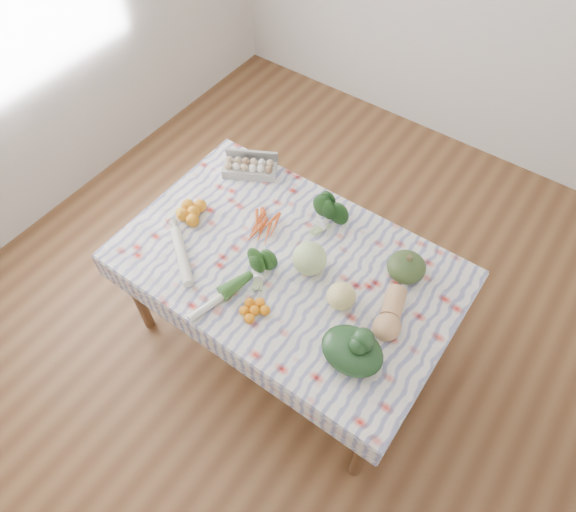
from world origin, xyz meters
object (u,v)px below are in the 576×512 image
Objects in this scene: dining_table at (288,272)px; butternut_squash at (391,313)px; cabbage at (310,258)px; egg_carton at (249,169)px; kabocha_squash at (406,267)px; grapefruit at (341,296)px.

butternut_squash reaches higher than dining_table.
butternut_squash is at bearing -3.03° from cabbage.
kabocha_squash reaches higher than egg_carton.
egg_carton is at bearing 146.44° from butternut_squash.
grapefruit is at bearing -117.00° from kabocha_squash.
egg_carton is 0.97m from grapefruit.
dining_table is at bearing 165.93° from butternut_squash.
grapefruit is (-0.16, -0.32, 0.01)m from kabocha_squash.
egg_carton is (-0.53, 0.38, 0.12)m from dining_table.
egg_carton is at bearing 174.37° from kabocha_squash.
dining_table is 0.59m from kabocha_squash.
egg_carton is 0.72m from cabbage.
butternut_squash is (0.56, 0.01, 0.15)m from dining_table.
cabbage is (0.64, -0.34, 0.04)m from egg_carton.
egg_carton reaches higher than dining_table.
butternut_squash is at bearing 0.94° from dining_table.
egg_carton is at bearing 151.68° from cabbage.
kabocha_squash is (1.03, -0.10, 0.02)m from egg_carton.
cabbage reaches higher than egg_carton.
kabocha_squash is (0.50, 0.27, 0.14)m from dining_table.
kabocha_squash is at bearing -34.51° from egg_carton.
grapefruit is (0.33, -0.05, 0.15)m from dining_table.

